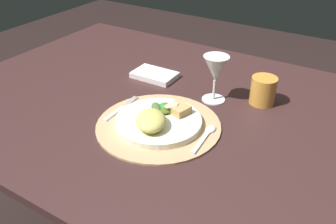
% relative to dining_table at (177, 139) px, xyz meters
% --- Properties ---
extents(dining_table, '(1.49, 1.00, 0.72)m').
position_rel_dining_table_xyz_m(dining_table, '(0.00, 0.00, 0.00)').
color(dining_table, '#392221').
rests_on(dining_table, ground).
extents(placemat, '(0.35, 0.35, 0.01)m').
position_rel_dining_table_xyz_m(placemat, '(0.01, -0.12, 0.12)').
color(placemat, tan).
rests_on(placemat, dining_table).
extents(dinner_plate, '(0.24, 0.24, 0.02)m').
position_rel_dining_table_xyz_m(dinner_plate, '(0.01, -0.12, 0.13)').
color(dinner_plate, silver).
rests_on(dinner_plate, placemat).
extents(pasta_serving, '(0.12, 0.13, 0.04)m').
position_rel_dining_table_xyz_m(pasta_serving, '(0.01, -0.16, 0.16)').
color(pasta_serving, '#D6C964').
rests_on(pasta_serving, dinner_plate).
extents(salad_greens, '(0.09, 0.07, 0.03)m').
position_rel_dining_table_xyz_m(salad_greens, '(0.00, -0.07, 0.15)').
color(salad_greens, '#2C7A30').
rests_on(salad_greens, dinner_plate).
extents(bread_piece, '(0.07, 0.06, 0.02)m').
position_rel_dining_table_xyz_m(bread_piece, '(0.04, -0.06, 0.15)').
color(bread_piece, tan).
rests_on(bread_piece, dinner_plate).
extents(fork, '(0.02, 0.16, 0.00)m').
position_rel_dining_table_xyz_m(fork, '(-0.13, -0.11, 0.13)').
color(fork, silver).
rests_on(fork, placemat).
extents(spoon, '(0.03, 0.14, 0.01)m').
position_rel_dining_table_xyz_m(spoon, '(0.15, -0.09, 0.13)').
color(spoon, silver).
rests_on(spoon, placemat).
extents(napkin, '(0.15, 0.10, 0.02)m').
position_rel_dining_table_xyz_m(napkin, '(-0.17, 0.13, 0.13)').
color(napkin, white).
rests_on(napkin, dining_table).
extents(wine_glass, '(0.08, 0.08, 0.15)m').
position_rel_dining_table_xyz_m(wine_glass, '(0.07, 0.10, 0.22)').
color(wine_glass, silver).
rests_on(wine_glass, dining_table).
extents(amber_tumbler, '(0.08, 0.08, 0.09)m').
position_rel_dining_table_xyz_m(amber_tumbler, '(0.21, 0.16, 0.16)').
color(amber_tumbler, gold).
rests_on(amber_tumbler, dining_table).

